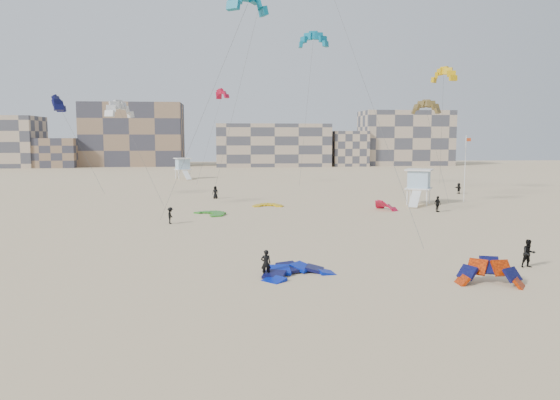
{
  "coord_description": "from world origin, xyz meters",
  "views": [
    {
      "loc": [
        -2.64,
        -27.95,
        8.1
      ],
      "look_at": [
        0.55,
        6.0,
        4.2
      ],
      "focal_mm": 35.0,
      "sensor_mm": 36.0,
      "label": 1
    }
  ],
  "objects": [
    {
      "name": "flagpole",
      "position": [
        27.13,
        38.46,
        4.39
      ],
      "size": [
        0.68,
        0.1,
        8.39
      ],
      "color": "white",
      "rests_on": "ground"
    },
    {
      "name": "ground",
      "position": [
        0.0,
        0.0,
        0.0
      ],
      "size": [
        320.0,
        320.0,
        0.0
      ],
      "primitive_type": "plane",
      "color": "#CAB187",
      "rests_on": "ground"
    },
    {
      "name": "kite_ground_yellow",
      "position": [
        1.95,
        36.1,
        0.0
      ],
      "size": [
        3.45,
        3.62,
        0.8
      ],
      "primitive_type": null,
      "rotation": [
        0.09,
        0.0,
        -0.08
      ],
      "color": "orange",
      "rests_on": "ground"
    },
    {
      "name": "lifeguard_tower_near",
      "position": [
        20.43,
        36.39,
        2.13
      ],
      "size": [
        4.12,
        6.46,
        4.3
      ],
      "rotation": [
        0.0,
        0.0,
        -0.49
      ],
      "color": "white",
      "rests_on": "ground"
    },
    {
      "name": "kite_fly_olive",
      "position": [
        20.14,
        34.03,
        11.47
      ],
      "size": [
        4.3,
        7.08,
        11.82
      ],
      "rotation": [
        0.0,
        0.0,
        -0.51
      ],
      "color": "brown",
      "rests_on": "ground"
    },
    {
      "name": "kite_fly_teal_a",
      "position": [
        -0.91,
        19.17,
        19.22
      ],
      "size": [
        10.38,
        5.33,
        19.63
      ],
      "rotation": [
        0.0,
        0.0,
        0.66
      ],
      "color": "#056A91",
      "rests_on": "ground"
    },
    {
      "name": "kite_fly_yellow",
      "position": [
        27.62,
        47.74,
        16.72
      ],
      "size": [
        5.08,
        8.31,
        16.93
      ],
      "rotation": [
        0.0,
        0.0,
        -1.05
      ],
      "color": "orange",
      "rests_on": "ground"
    },
    {
      "name": "condo_west_b",
      "position": [
        -30.0,
        134.0,
        9.0
      ],
      "size": [
        28.0,
        14.0,
        18.0
      ],
      "primitive_type": "cube",
      "color": "#876A51",
      "rests_on": "ground"
    },
    {
      "name": "kitesurfer_e",
      "position": [
        -4.47,
        45.04,
        0.84
      ],
      "size": [
        0.92,
        0.71,
        1.68
      ],
      "primitive_type": "imported",
      "rotation": [
        0.0,
        0.0,
        -0.24
      ],
      "color": "black",
      "rests_on": "ground"
    },
    {
      "name": "kite_ground_blue",
      "position": [
        1.31,
        3.4,
        0.0
      ],
      "size": [
        5.68,
        5.79,
        1.9
      ],
      "primitive_type": null,
      "rotation": [
        0.21,
        0.0,
        0.44
      ],
      "color": "#040ABD",
      "rests_on": "ground"
    },
    {
      "name": "kitesurfer_c",
      "position": [
        -8.19,
        23.78,
        0.79
      ],
      "size": [
        0.69,
        1.08,
        1.58
      ],
      "primitive_type": "imported",
      "rotation": [
        0.0,
        0.0,
        1.46
      ],
      "color": "black",
      "rests_on": "ground"
    },
    {
      "name": "kite_fly_grey",
      "position": [
        -14.6,
        34.44,
        11.07
      ],
      "size": [
        7.67,
        7.79,
        11.33
      ],
      "rotation": [
        0.0,
        0.0,
        0.93
      ],
      "color": "silver",
      "rests_on": "ground"
    },
    {
      "name": "kite_ground_green",
      "position": [
        -4.59,
        29.79,
        0.0
      ],
      "size": [
        5.3,
        5.23,
        0.64
      ],
      "primitive_type": null,
      "rotation": [
        0.05,
        0.0,
        -0.99
      ],
      "color": "#1F801F",
      "rests_on": "ground"
    },
    {
      "name": "kite_fly_teal_b",
      "position": [
        10.04,
        54.32,
        22.37
      ],
      "size": [
        5.32,
        5.21,
        22.73
      ],
      "rotation": [
        0.0,
        0.0,
        -0.31
      ],
      "color": "#056A91",
      "rests_on": "ground"
    },
    {
      "name": "kitesurfer_d",
      "position": [
        20.1,
        29.41,
        0.88
      ],
      "size": [
        0.67,
        1.11,
        1.76
      ],
      "primitive_type": "imported",
      "rotation": [
        0.0,
        0.0,
        1.82
      ],
      "color": "black",
      "rests_on": "ground"
    },
    {
      "name": "kite_ground_orange",
      "position": [
        11.7,
        0.32,
        0.0
      ],
      "size": [
        4.41,
        4.4,
        3.54
      ],
      "primitive_type": null,
      "rotation": [
        0.87,
        0.0,
        -0.32
      ],
      "color": "#FF4004",
      "rests_on": "ground"
    },
    {
      "name": "kite_fly_red",
      "position": [
        -3.63,
        63.47,
        15.14
      ],
      "size": [
        6.06,
        10.36,
        15.42
      ],
      "rotation": [
        0.0,
        0.0,
        2.06
      ],
      "color": "red",
      "rests_on": "ground"
    },
    {
      "name": "condo_mid",
      "position": [
        10.0,
        130.0,
        6.0
      ],
      "size": [
        32.0,
        16.0,
        12.0
      ],
      "primitive_type": "cube",
      "color": "tan",
      "rests_on": "ground"
    },
    {
      "name": "kite_ground_red_far",
      "position": [
        14.94,
        31.7,
        0.0
      ],
      "size": [
        3.96,
        3.88,
        3.06
      ],
      "primitive_type": null,
      "rotation": [
        0.73,
        0.0,
        1.92
      ],
      "color": "red",
      "rests_on": "ground"
    },
    {
      "name": "kitesurfer_f",
      "position": [
        30.63,
        48.18,
        0.79
      ],
      "size": [
        0.67,
        1.51,
        1.57
      ],
      "primitive_type": "imported",
      "rotation": [
        0.0,
        0.0,
        -1.42
      ],
      "color": "black",
      "rests_on": "ground"
    },
    {
      "name": "condo_fill_right",
      "position": [
        32.0,
        128.0,
        5.0
      ],
      "size": [
        10.0,
        10.0,
        10.0
      ],
      "primitive_type": "cube",
      "color": "tan",
      "rests_on": "ground"
    },
    {
      "name": "kitesurfer_b",
      "position": [
        16.02,
        3.98,
        0.89
      ],
      "size": [
        0.88,
        0.69,
        1.77
      ],
      "primitive_type": "imported",
      "rotation": [
        0.0,
        0.0,
        0.02
      ],
      "color": "black",
      "rests_on": "ground"
    },
    {
      "name": "condo_fill_left",
      "position": [
        -50.0,
        128.0,
        4.0
      ],
      "size": [
        12.0,
        10.0,
        8.0
      ],
      "primitive_type": "cube",
      "color": "#876A51",
      "rests_on": "ground"
    },
    {
      "name": "lifeguard_tower_far",
      "position": [
        -11.74,
        81.19,
        2.04
      ],
      "size": [
        3.79,
        6.12,
        4.12
      ],
      "rotation": [
        0.0,
        0.0,
        0.38
      ],
      "color": "white",
      "rests_on": "ground"
    },
    {
      "name": "condo_east",
      "position": [
        50.0,
        132.0,
        8.0
      ],
      "size": [
        26.0,
        14.0,
        16.0
      ],
      "primitive_type": "cube",
      "color": "tan",
      "rests_on": "ground"
    },
    {
      "name": "kite_fly_navy",
      "position": [
        -24.4,
        45.54,
        12.3
      ],
      "size": [
        8.39,
        5.13,
        12.88
      ],
      "rotation": [
        0.0,
        0.0,
        1.77
      ],
      "color": "#111447",
      "rests_on": "ground"
    },
    {
      "name": "kitesurfer_main",
      "position": [
        -0.54,
        3.17,
        0.81
      ],
      "size": [
        0.61,
        0.42,
        1.62
      ],
      "primitive_type": "imported",
      "rotation": [
        0.0,
        0.0,
        3.2
      ],
      "color": "black",
      "rests_on": "ground"
    }
  ]
}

